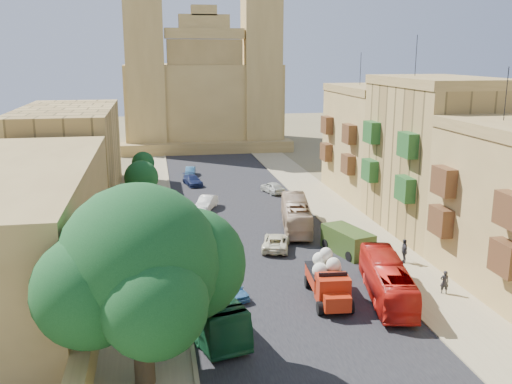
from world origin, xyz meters
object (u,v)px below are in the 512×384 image
object	(u,v)px
bus_red_east	(387,280)
pedestrian_a	(444,282)
street_tree_b	(139,211)
car_blue_a	(232,289)
bus_green_north	(200,301)
car_cream	(276,242)
church	(202,91)
street_tree_c	(141,178)
olive_pickup	(348,241)
car_white_a	(206,203)
red_truck	(328,279)
ficus_tree	(142,270)
car_dkblue	(193,180)
pedestrian_c	(404,251)
car_blue_b	(190,171)
bus_cream_east	(296,215)
street_tree_d	(143,163)
street_tree_a	(136,263)
car_white_b	(272,187)

from	to	relation	value
bus_red_east	pedestrian_a	bearing A→B (deg)	-167.03
street_tree_b	pedestrian_a	size ratio (longest dim) A/B	3.04
car_blue_a	pedestrian_a	distance (m)	14.28
bus_green_north	bus_red_east	bearing A→B (deg)	-8.84
street_tree_b	car_cream	world-z (taller)	street_tree_b
church	street_tree_c	size ratio (longest dim) A/B	6.86
olive_pickup	bus_green_north	bearing A→B (deg)	-141.16
bus_red_east	car_white_a	size ratio (longest dim) A/B	2.27
car_white_a	pedestrian_a	size ratio (longest dim) A/B	2.54
bus_green_north	car_white_a	world-z (taller)	bus_green_north
red_truck	car_cream	world-z (taller)	red_truck
ficus_tree	car_dkblue	world-z (taller)	ficus_tree
olive_pickup	pedestrian_c	bearing A→B (deg)	-39.56
street_tree_c	car_blue_b	bearing A→B (deg)	70.54
ficus_tree	bus_cream_east	distance (m)	27.37
street_tree_c	car_blue_a	xyz separation A→B (m)	(6.10, -22.63, -2.98)
street_tree_b	pedestrian_a	xyz separation A→B (m)	(20.23, -12.61, -2.50)
pedestrian_c	bus_cream_east	bearing A→B (deg)	-141.01
street_tree_b	car_white_a	distance (m)	13.62
street_tree_c	bus_cream_east	size ratio (longest dim) A/B	0.54
car_blue_b	car_dkblue	bearing A→B (deg)	-82.62
bus_green_north	pedestrian_c	size ratio (longest dim) A/B	5.35
car_blue_a	bus_red_east	bearing A→B (deg)	-28.91
street_tree_b	red_truck	xyz separation A→B (m)	(12.22, -12.22, -1.86)
street_tree_d	car_blue_a	distance (m)	35.24
ficus_tree	street_tree_d	bearing A→B (deg)	90.77
street_tree_a	pedestrian_c	xyz separation A→B (m)	(20.05, 5.34, -2.37)
church	pedestrian_a	size ratio (longest dim) A/B	22.31
ficus_tree	car_white_a	size ratio (longest dim) A/B	2.43
car_white_b	pedestrian_c	distance (m)	24.62
street_tree_a	car_blue_b	distance (m)	41.52
church	ficus_tree	size ratio (longest dim) A/B	3.62
ficus_tree	bus_green_north	xyz separation A→B (m)	(3.09, 5.94, -4.50)
street_tree_c	car_cream	distance (m)	17.89
bus_red_east	car_blue_b	size ratio (longest dim) A/B	2.76
ficus_tree	pedestrian_a	distance (m)	21.60
church	olive_pickup	xyz separation A→B (m)	(6.50, -58.34, -8.54)
street_tree_a	olive_pickup	size ratio (longest dim) A/B	0.95
street_tree_c	car_dkblue	world-z (taller)	street_tree_c
car_blue_a	car_cream	bearing A→B (deg)	43.76
bus_red_east	car_cream	bearing A→B (deg)	-53.34
church	ficus_tree	xyz separation A→B (m)	(-9.41, -74.61, -3.59)
bus_red_east	car_white_a	world-z (taller)	bus_red_east
street_tree_d	ficus_tree	bearing A→B (deg)	-89.23
bus_red_east	car_dkblue	xyz separation A→B (m)	(-10.18, 35.87, -0.69)
street_tree_a	car_white_b	size ratio (longest dim) A/B	1.26
street_tree_b	street_tree_c	world-z (taller)	street_tree_c
olive_pickup	car_cream	distance (m)	5.84
car_blue_a	car_dkblue	distance (m)	33.80
car_white_a	pedestrian_c	xyz separation A→B (m)	(13.54, -18.34, 0.27)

